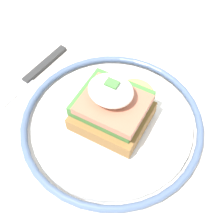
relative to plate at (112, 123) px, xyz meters
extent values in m
cube|color=beige|center=(-0.03, -0.01, -0.02)|extent=(1.15, 0.78, 0.03)
cylinder|color=beige|center=(0.48, -0.34, -0.39)|extent=(0.06, 0.06, 0.71)
cylinder|color=white|center=(0.00, 0.00, 0.00)|extent=(0.23, 0.23, 0.01)
torus|color=slate|center=(0.00, 0.00, 0.00)|extent=(0.26, 0.26, 0.01)
cube|color=olive|center=(0.00, 0.00, 0.02)|extent=(0.10, 0.09, 0.02)
cube|color=#427A38|center=(0.00, 0.00, 0.04)|extent=(0.09, 0.08, 0.02)
cube|color=#AD664C|center=(0.00, 0.00, 0.05)|extent=(0.08, 0.07, 0.01)
ellipsoid|color=white|center=(0.00, 0.00, 0.07)|extent=(0.06, 0.05, 0.03)
cylinder|color=#E5C656|center=(-0.01, -0.06, 0.01)|extent=(0.06, 0.06, 0.00)
cube|color=#47843D|center=(0.00, 0.00, 0.09)|extent=(0.02, 0.01, 0.00)
cube|color=silver|center=(-0.17, 0.06, -0.01)|extent=(0.02, 0.04, 0.00)
cube|color=#2D2D2D|center=(0.15, -0.05, 0.00)|extent=(0.02, 0.09, 0.01)
cube|color=silver|center=(0.17, 0.04, -0.01)|extent=(0.03, 0.12, 0.00)
camera|label=1|loc=(-0.11, 0.21, 0.37)|focal=50.00mm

